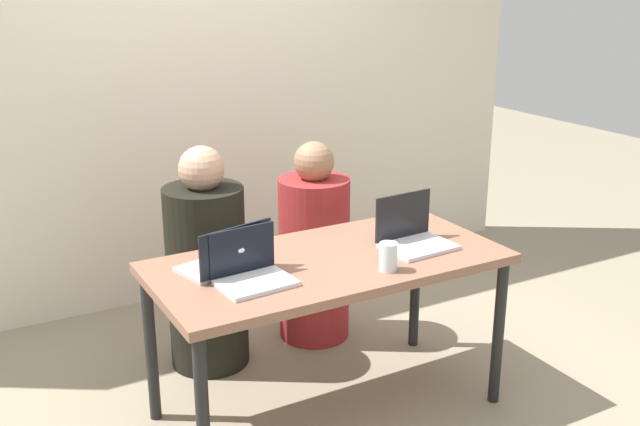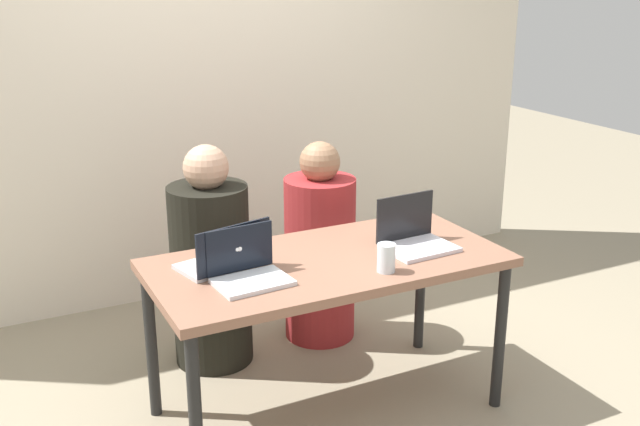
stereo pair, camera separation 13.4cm
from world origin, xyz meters
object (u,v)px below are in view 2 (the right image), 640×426
object	(u,v)px
person_on_left	(211,268)
laptop_front_left	(248,270)
laptop_front_right	(414,237)
laptop_back_left	(225,258)
person_on_right	(320,252)
water_glass_right	(386,260)

from	to	relation	value
person_on_left	laptop_front_left	bearing A→B (deg)	82.99
person_on_left	laptop_front_right	xyz separation A→B (m)	(0.70, -0.72, 0.28)
person_on_left	laptop_front_right	bearing A→B (deg)	133.76
laptop_back_left	laptop_front_left	bearing A→B (deg)	89.49
person_on_left	laptop_front_right	size ratio (longest dim) A/B	3.59
person_on_right	laptop_front_right	world-z (taller)	person_on_right
person_on_left	person_on_right	distance (m)	0.60
laptop_front_right	water_glass_right	bearing A→B (deg)	-148.03
person_on_right	laptop_back_left	bearing A→B (deg)	34.44
person_on_left	laptop_front_left	xyz separation A→B (m)	(-0.09, -0.74, 0.28)
person_on_right	water_glass_right	world-z (taller)	person_on_right
person_on_right	laptop_back_left	xyz separation A→B (m)	(-0.72, -0.58, 0.30)
laptop_front_right	laptop_back_left	distance (m)	0.83
laptop_front_left	water_glass_right	world-z (taller)	laptop_front_left
laptop_front_left	person_on_right	bearing A→B (deg)	42.88
person_on_left	laptop_back_left	size ratio (longest dim) A/B	2.91
person_on_left	laptop_front_right	world-z (taller)	person_on_left
person_on_left	laptop_front_right	distance (m)	1.04
laptop_front_left	laptop_back_left	world-z (taller)	same
person_on_left	person_on_right	bearing A→B (deg)	179.71
person_on_right	laptop_back_left	size ratio (longest dim) A/B	2.80
laptop_front_left	laptop_back_left	bearing A→B (deg)	97.92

